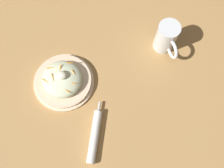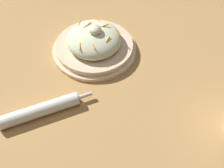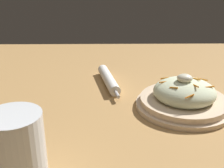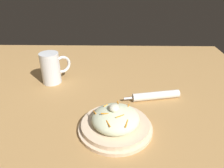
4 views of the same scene
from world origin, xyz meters
The scene contains 4 objects.
ground_plane centered at (0.00, 0.00, 0.00)m, with size 1.43×1.43×0.00m, color #B2844C.
salad_plate centered at (0.13, 0.07, 0.03)m, with size 0.24×0.24×0.09m.
beer_mug centered at (-0.19, -0.22, 0.06)m, with size 0.11×0.12×0.14m.
napkin_roll centered at (-0.05, 0.22, 0.02)m, with size 0.07×0.22×0.03m.
Camera 1 is at (-0.15, 0.30, 0.93)m, focal length 39.87 mm.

